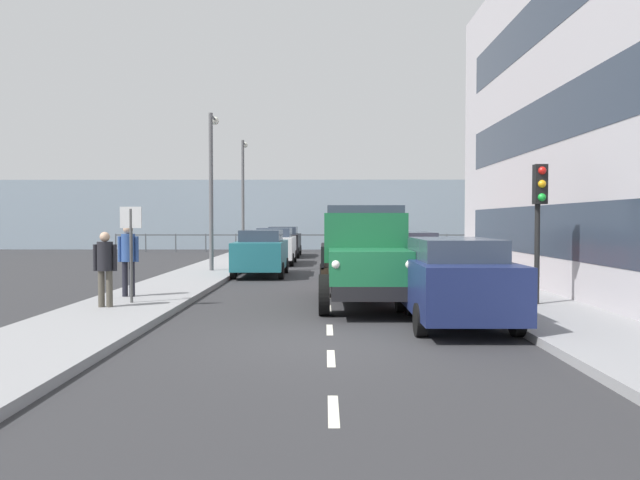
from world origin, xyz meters
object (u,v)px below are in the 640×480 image
object	(u,v)px
truck_vintage_green	(364,258)
lamp_post_far	(243,187)
pedestrian_in_dark_coat	(128,254)
pedestrian_near_railing	(105,263)
traffic_light_near	(539,203)
car_navy_kerbside_near	(452,279)
car_white_oppositeside_1	(275,245)
lamp_post_promenade	(212,176)
car_red_kerbside_1	(407,258)
street_sign	(131,237)
car_teal_oppositeside_0	(261,252)
car_black_oppositeside_2	(283,241)

from	to	relation	value
truck_vintage_green	lamp_post_far	distance (m)	19.62
truck_vintage_green	pedestrian_in_dark_coat	xyz separation A→B (m)	(5.93, -0.73, 0.06)
truck_vintage_green	pedestrian_near_railing	world-z (taller)	truck_vintage_green
pedestrian_near_railing	traffic_light_near	bearing A→B (deg)	-177.35
car_navy_kerbside_near	traffic_light_near	world-z (taller)	traffic_light_near
car_white_oppositeside_1	lamp_post_promenade	size ratio (longest dim) A/B	0.66
car_red_kerbside_1	street_sign	bearing A→B (deg)	33.04
truck_vintage_green	car_white_oppositeside_1	distance (m)	14.30
pedestrian_near_railing	street_sign	bearing A→B (deg)	-115.76
traffic_light_near	street_sign	world-z (taller)	traffic_light_near
car_white_oppositeside_1	pedestrian_in_dark_coat	size ratio (longest dim) A/B	2.19
car_red_kerbside_1	lamp_post_promenade	world-z (taller)	lamp_post_promenade
car_teal_oppositeside_0	car_white_oppositeside_1	distance (m)	5.98
car_black_oppositeside_2	street_sign	bearing A→B (deg)	83.92
street_sign	traffic_light_near	bearing A→B (deg)	178.37
car_navy_kerbside_near	car_red_kerbside_1	world-z (taller)	same
car_navy_kerbside_near	pedestrian_in_dark_coat	world-z (taller)	pedestrian_in_dark_coat
car_white_oppositeside_1	street_sign	distance (m)	14.47
car_black_oppositeside_2	pedestrian_in_dark_coat	size ratio (longest dim) A/B	2.45
car_navy_kerbside_near	car_black_oppositeside_2	bearing A→B (deg)	-77.40
car_red_kerbside_1	lamp_post_far	world-z (taller)	lamp_post_far
car_red_kerbside_1	traffic_light_near	xyz separation A→B (m)	(-2.32, 4.89, 1.58)
lamp_post_promenade	street_sign	world-z (taller)	lamp_post_promenade
pedestrian_in_dark_coat	car_teal_oppositeside_0	bearing A→B (deg)	-109.84
car_white_oppositeside_1	pedestrian_in_dark_coat	xyz separation A→B (m)	(2.60, 13.18, 0.34)
truck_vintage_green	traffic_light_near	distance (m)	4.20
car_red_kerbside_1	truck_vintage_green	bearing A→B (deg)	69.16
pedestrian_in_dark_coat	car_navy_kerbside_near	bearing A→B (deg)	158.23
truck_vintage_green	pedestrian_in_dark_coat	world-z (taller)	truck_vintage_green
truck_vintage_green	street_sign	bearing A→B (deg)	3.97
car_navy_kerbside_near	traffic_light_near	bearing A→B (deg)	-144.86
truck_vintage_green	lamp_post_far	xyz separation A→B (m)	(5.46, -18.64, 2.76)
car_navy_kerbside_near	pedestrian_in_dark_coat	size ratio (longest dim) A/B	2.49
car_black_oppositeside_2	truck_vintage_green	bearing A→B (deg)	99.53
truck_vintage_green	lamp_post_promenade	bearing A→B (deg)	-58.85
car_teal_oppositeside_0	lamp_post_far	xyz separation A→B (m)	(2.13, -10.72, 3.05)
car_white_oppositeside_1	pedestrian_near_railing	size ratio (longest dim) A/B	2.40
car_navy_kerbside_near	pedestrian_near_railing	bearing A→B (deg)	-9.01
truck_vintage_green	car_navy_kerbside_near	size ratio (longest dim) A/B	1.24
pedestrian_in_dark_coat	traffic_light_near	size ratio (longest dim) A/B	0.57
car_teal_oppositeside_0	lamp_post_promenade	distance (m)	3.64
pedestrian_in_dark_coat	lamp_post_promenade	distance (m)	8.52
car_white_oppositeside_1	street_sign	world-z (taller)	street_sign
truck_vintage_green	pedestrian_near_railing	bearing A→B (deg)	10.68
car_black_oppositeside_2	pedestrian_near_railing	distance (m)	21.13
car_teal_oppositeside_0	pedestrian_near_railing	xyz separation A→B (m)	(2.51, 9.02, 0.24)
car_black_oppositeside_2	pedestrian_near_railing	size ratio (longest dim) A/B	2.68
car_teal_oppositeside_0	street_sign	size ratio (longest dim) A/B	1.75
street_sign	pedestrian_in_dark_coat	bearing A→B (deg)	-68.47
car_navy_kerbside_near	pedestrian_in_dark_coat	xyz separation A→B (m)	(7.55, -3.01, 0.34)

